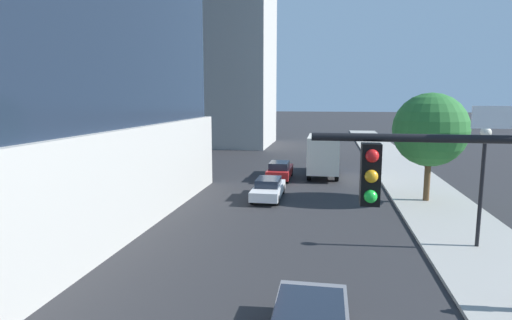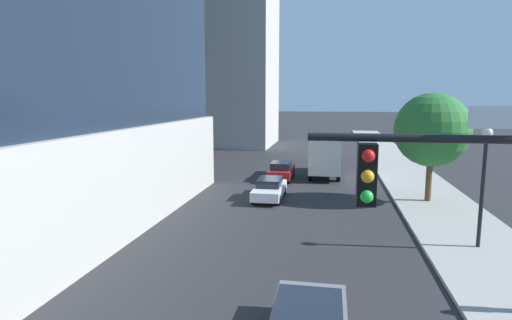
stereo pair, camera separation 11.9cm
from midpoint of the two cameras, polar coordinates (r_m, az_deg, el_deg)
name	(u,v)px [view 1 (the left image)]	position (r m, az deg, el deg)	size (l,w,h in m)	color
sidewalk	(448,218)	(24.63, 24.65, -7.16)	(4.74, 120.00, 0.15)	#9E9B93
construction_building	(226,36)	(58.53, -4.18, 16.54)	(12.93, 22.51, 32.93)	#B2AFA8
traffic_light_pole	(502,226)	(7.94, 30.18, -7.75)	(4.84, 0.48, 6.10)	black
street_lamp	(483,168)	(19.60, 28.43, -0.94)	(0.44, 0.44, 5.05)	black
street_tree	(430,130)	(27.19, 22.57, 3.82)	(4.43, 4.43, 6.56)	brown
car_red	(280,170)	(32.94, 3.18, -1.44)	(1.73, 4.52, 1.47)	red
car_white	(268,188)	(26.69, 1.57, -3.90)	(1.73, 4.54, 1.32)	silver
box_truck	(323,154)	(34.63, 9.10, 0.83)	(2.43, 7.05, 3.39)	#1E4799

